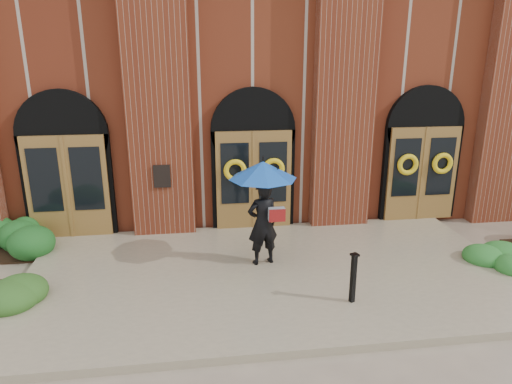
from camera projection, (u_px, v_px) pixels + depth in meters
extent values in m
plane|color=gray|center=(271.00, 281.00, 9.34)|extent=(90.00, 90.00, 0.00)
cube|color=gray|center=(270.00, 274.00, 9.46)|extent=(10.00, 5.30, 0.15)
cube|color=#612714|center=(231.00, 80.00, 16.74)|extent=(16.00, 12.00, 7.00)
cube|color=black|center=(162.00, 176.00, 10.90)|extent=(0.40, 0.05, 0.55)
cube|color=#612714|center=(158.00, 97.00, 10.60)|extent=(1.50, 0.45, 7.00)
cube|color=#612714|center=(344.00, 94.00, 11.19)|extent=(1.50, 0.45, 7.00)
cube|color=#612714|center=(512.00, 92.00, 11.77)|extent=(1.50, 0.45, 7.00)
cube|color=brown|center=(68.00, 187.00, 10.91)|extent=(1.90, 0.10, 2.50)
cylinder|color=black|center=(63.00, 134.00, 10.67)|extent=(2.10, 0.22, 2.10)
cube|color=brown|center=(254.00, 180.00, 11.49)|extent=(1.90, 0.10, 2.50)
cylinder|color=black|center=(253.00, 130.00, 11.26)|extent=(2.10, 0.22, 2.10)
cube|color=brown|center=(422.00, 174.00, 12.08)|extent=(1.90, 0.10, 2.50)
cylinder|color=black|center=(424.00, 126.00, 11.85)|extent=(2.10, 0.22, 2.10)
torus|color=yellow|center=(235.00, 170.00, 11.23)|extent=(0.57, 0.13, 0.57)
torus|color=yellow|center=(273.00, 169.00, 11.36)|extent=(0.57, 0.13, 0.57)
torus|color=yellow|center=(408.00, 165.00, 11.82)|extent=(0.57, 0.13, 0.57)
torus|color=yellow|center=(442.00, 163.00, 11.94)|extent=(0.57, 0.13, 0.57)
imported|color=black|center=(263.00, 223.00, 9.56)|extent=(0.75, 0.58, 1.82)
cone|color=#1751B4|center=(263.00, 170.00, 9.22)|extent=(1.69, 1.69, 0.36)
cylinder|color=black|center=(266.00, 194.00, 9.32)|extent=(0.02, 0.02, 0.60)
cube|color=#B3B5B8|center=(277.00, 214.00, 9.38)|extent=(0.37, 0.24, 0.27)
cube|color=maroon|center=(277.00, 216.00, 9.29)|extent=(0.34, 0.10, 0.27)
cube|color=black|center=(353.00, 279.00, 8.16)|extent=(0.10, 0.10, 0.91)
cube|color=black|center=(355.00, 255.00, 8.02)|extent=(0.16, 0.16, 0.04)
ellipsoid|color=#1A4E1B|center=(36.00, 237.00, 10.64)|extent=(2.77, 1.11, 0.71)
ellipsoid|color=#294F1B|center=(5.00, 286.00, 8.59)|extent=(1.53, 1.31, 0.54)
ellipsoid|color=#246123|center=(503.00, 258.00, 9.89)|extent=(1.25, 1.07, 0.44)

